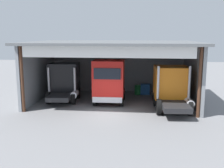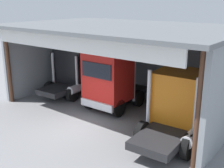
% 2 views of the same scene
% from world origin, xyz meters
% --- Properties ---
extents(ground_plane, '(80.00, 80.00, 0.00)m').
position_xyz_m(ground_plane, '(0.00, 0.00, 0.00)').
color(ground_plane, slate).
rests_on(ground_plane, ground).
extents(workshop_shed, '(14.01, 9.58, 5.22)m').
position_xyz_m(workshop_shed, '(0.00, 4.98, 3.62)').
color(workshop_shed, gray).
rests_on(workshop_shed, ground).
extents(truck_black_right_bay, '(2.85, 4.44, 3.31)m').
position_xyz_m(truck_black_right_bay, '(-4.38, 4.02, 1.73)').
color(truck_black_right_bay, black).
rests_on(truck_black_right_bay, ground).
extents(truck_red_center_bay, '(2.70, 4.65, 3.74)m').
position_xyz_m(truck_red_center_bay, '(-0.30, 3.18, 1.93)').
color(truck_red_center_bay, red).
rests_on(truck_red_center_bay, ground).
extents(truck_orange_yard_outside, '(2.87, 5.08, 3.53)m').
position_xyz_m(truck_orange_yard_outside, '(4.77, 2.19, 1.77)').
color(truck_orange_yard_outside, orange).
rests_on(truck_orange_yard_outside, ground).
extents(oil_drum, '(0.58, 0.58, 0.91)m').
position_xyz_m(oil_drum, '(2.08, 7.06, 0.46)').
color(oil_drum, '#197233').
rests_on(oil_drum, ground).
extents(tool_cart, '(0.90, 0.60, 1.00)m').
position_xyz_m(tool_cart, '(2.82, 7.25, 0.50)').
color(tool_cart, '#1E59A5').
rests_on(tool_cart, ground).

